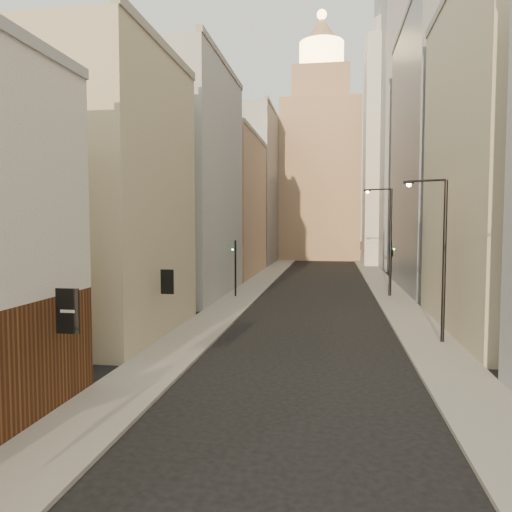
{
  "coord_description": "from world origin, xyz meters",
  "views": [
    {
      "loc": [
        1.29,
        -1.1,
        6.49
      ],
      "look_at": [
        -2.49,
        23.56,
        4.84
      ],
      "focal_mm": 35.0,
      "sensor_mm": 36.0,
      "label": 1
    }
  ],
  "objects_px": {
    "clock_tower": "(321,162)",
    "white_tower": "(391,143)",
    "streetlamp_mid": "(440,250)",
    "streetlamp_far": "(388,235)",
    "traffic_light_right": "(391,253)",
    "traffic_light_left": "(235,257)"
  },
  "relations": [
    {
      "from": "clock_tower",
      "to": "streetlamp_far",
      "type": "height_order",
      "value": "clock_tower"
    },
    {
      "from": "white_tower",
      "to": "streetlamp_mid",
      "type": "distance_m",
      "value": 53.31
    },
    {
      "from": "streetlamp_far",
      "to": "streetlamp_mid",
      "type": "bearing_deg",
      "value": -67.59
    },
    {
      "from": "clock_tower",
      "to": "white_tower",
      "type": "bearing_deg",
      "value": -51.84
    },
    {
      "from": "traffic_light_left",
      "to": "clock_tower",
      "type": "bearing_deg",
      "value": -103.87
    },
    {
      "from": "streetlamp_far",
      "to": "traffic_light_right",
      "type": "bearing_deg",
      "value": 64.21
    },
    {
      "from": "traffic_light_left",
      "to": "traffic_light_right",
      "type": "distance_m",
      "value": 13.68
    },
    {
      "from": "white_tower",
      "to": "traffic_light_right",
      "type": "relative_size",
      "value": 8.3
    },
    {
      "from": "traffic_light_right",
      "to": "traffic_light_left",
      "type": "bearing_deg",
      "value": 4.04
    },
    {
      "from": "streetlamp_mid",
      "to": "traffic_light_left",
      "type": "xyz_separation_m",
      "value": [
        -13.96,
        14.65,
        -1.48
      ]
    },
    {
      "from": "traffic_light_left",
      "to": "streetlamp_far",
      "type": "bearing_deg",
      "value": -176.89
    },
    {
      "from": "traffic_light_left",
      "to": "traffic_light_right",
      "type": "xyz_separation_m",
      "value": [
        13.4,
        2.7,
        0.31
      ]
    },
    {
      "from": "streetlamp_far",
      "to": "traffic_light_right",
      "type": "relative_size",
      "value": 1.9
    },
    {
      "from": "streetlamp_mid",
      "to": "white_tower",
      "type": "bearing_deg",
      "value": 109.64
    },
    {
      "from": "white_tower",
      "to": "streetlamp_mid",
      "type": "xyz_separation_m",
      "value": [
        -3.04,
        -51.46,
        -13.57
      ]
    },
    {
      "from": "white_tower",
      "to": "streetlamp_far",
      "type": "xyz_separation_m",
      "value": [
        -3.95,
        -34.45,
        -13.18
      ]
    },
    {
      "from": "clock_tower",
      "to": "traffic_light_right",
      "type": "distance_m",
      "value": 50.58
    },
    {
      "from": "streetlamp_far",
      "to": "traffic_light_left",
      "type": "relative_size",
      "value": 1.9
    },
    {
      "from": "streetlamp_mid",
      "to": "traffic_light_right",
      "type": "relative_size",
      "value": 1.76
    },
    {
      "from": "streetlamp_mid",
      "to": "streetlamp_far",
      "type": "relative_size",
      "value": 0.93
    },
    {
      "from": "clock_tower",
      "to": "traffic_light_right",
      "type": "height_order",
      "value": "clock_tower"
    },
    {
      "from": "white_tower",
      "to": "traffic_light_right",
      "type": "xyz_separation_m",
      "value": [
        -3.6,
        -34.11,
        -14.73
      ]
    }
  ]
}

